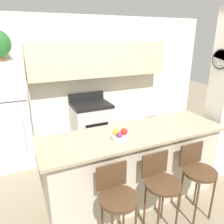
# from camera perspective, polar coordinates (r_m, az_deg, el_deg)

# --- Properties ---
(ground_plane) EXTENTS (14.00, 14.00, 0.00)m
(ground_plane) POSITION_cam_1_polar(r_m,az_deg,el_deg) (3.36, 5.41, -21.06)
(ground_plane) COLOR gray
(wall_back) EXTENTS (5.60, 0.38, 2.55)m
(wall_back) POSITION_cam_1_polar(r_m,az_deg,el_deg) (4.47, -5.64, 10.00)
(wall_back) COLOR silver
(wall_back) RESTS_ON ground_plane
(pillar_right) EXTENTS (0.38, 0.32, 2.55)m
(pillar_right) POSITION_cam_1_polar(r_m,az_deg,el_deg) (3.67, 27.08, 3.10)
(pillar_right) COLOR silver
(pillar_right) RESTS_ON ground_plane
(counter_bar) EXTENTS (2.44, 0.76, 1.00)m
(counter_bar) POSITION_cam_1_polar(r_m,az_deg,el_deg) (3.06, 5.72, -13.81)
(counter_bar) COLOR beige
(counter_bar) RESTS_ON ground_plane
(refrigerator) EXTENTS (0.65, 0.70, 1.80)m
(refrigerator) POSITION_cam_1_polar(r_m,az_deg,el_deg) (4.06, -25.43, -0.88)
(refrigerator) COLOR white
(refrigerator) RESTS_ON ground_plane
(stove_range) EXTENTS (0.75, 0.62, 1.07)m
(stove_range) POSITION_cam_1_polar(r_m,az_deg,el_deg) (4.46, -5.39, -3.34)
(stove_range) COLOR silver
(stove_range) RESTS_ON ground_plane
(bar_stool_left) EXTENTS (0.40, 0.40, 0.94)m
(bar_stool_left) POSITION_cam_1_polar(r_m,az_deg,el_deg) (2.36, 1.29, -21.30)
(bar_stool_left) COLOR #4C331E
(bar_stool_left) RESTS_ON ground_plane
(bar_stool_mid) EXTENTS (0.40, 0.40, 0.94)m
(bar_stool_mid) POSITION_cam_1_polar(r_m,az_deg,el_deg) (2.59, 12.55, -17.62)
(bar_stool_mid) COLOR #4C331E
(bar_stool_mid) RESTS_ON ground_plane
(bar_stool_right) EXTENTS (0.40, 0.40, 0.94)m
(bar_stool_right) POSITION_cam_1_polar(r_m,az_deg,el_deg) (2.90, 21.34, -14.18)
(bar_stool_right) COLOR #4C331E
(bar_stool_right) RESTS_ON ground_plane
(fruit_bowl) EXTENTS (0.23, 0.23, 0.12)m
(fruit_bowl) POSITION_cam_1_polar(r_m,az_deg,el_deg) (2.62, 2.18, -6.07)
(fruit_bowl) COLOR silver
(fruit_bowl) RESTS_ON counter_bar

